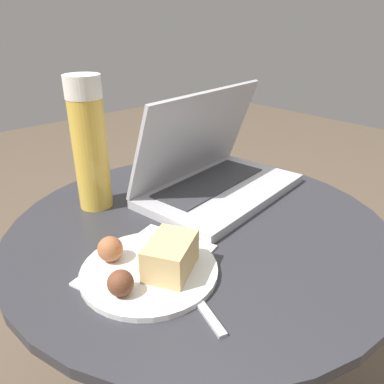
{
  "coord_description": "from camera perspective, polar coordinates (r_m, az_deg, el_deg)",
  "views": [
    {
      "loc": [
        -0.42,
        -0.44,
        0.91
      ],
      "look_at": [
        -0.02,
        0.0,
        0.63
      ],
      "focal_mm": 35.0,
      "sensor_mm": 36.0,
      "label": 1
    }
  ],
  "objects": [
    {
      "name": "fork",
      "position": [
        0.55,
        -0.67,
        -14.16
      ],
      "size": [
        0.07,
        0.17,
        0.0
      ],
      "color": "#B2B2B7",
      "rests_on": "table"
    },
    {
      "name": "table",
      "position": [
        0.8,
        1.05,
        -15.7
      ],
      "size": [
        0.7,
        0.7,
        0.56
      ],
      "color": "#515156",
      "rests_on": "ground_plane"
    },
    {
      "name": "laptop",
      "position": [
        0.81,
        3.21,
        3.08
      ],
      "size": [
        0.38,
        0.26,
        0.22
      ],
      "color": "#B2B2B7",
      "rests_on": "table"
    },
    {
      "name": "snack_plate",
      "position": [
        0.57,
        -6.17,
        -10.87
      ],
      "size": [
        0.21,
        0.21,
        0.06
      ],
      "color": "silver",
      "rests_on": "table"
    },
    {
      "name": "napkin",
      "position": [
        0.59,
        -6.59,
        -10.86
      ],
      "size": [
        0.23,
        0.19,
        0.0
      ],
      "color": "white",
      "rests_on": "table"
    },
    {
      "name": "beer_glass",
      "position": [
        0.74,
        -15.33,
        7.03
      ],
      "size": [
        0.07,
        0.07,
        0.26
      ],
      "color": "gold",
      "rests_on": "table"
    }
  ]
}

